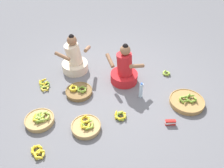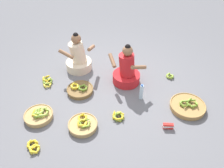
# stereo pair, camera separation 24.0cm
# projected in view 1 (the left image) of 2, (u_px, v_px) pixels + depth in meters

# --- Properties ---
(ground_plane) EXTENTS (10.00, 10.00, 0.00)m
(ground_plane) POSITION_uv_depth(u_px,v_px,m) (111.00, 91.00, 4.23)
(ground_plane) COLOR slate
(vendor_woman_front) EXTENTS (0.70, 0.55, 0.82)m
(vendor_woman_front) POSITION_uv_depth(u_px,v_px,m) (124.00, 70.00, 4.30)
(vendor_woman_front) COLOR red
(vendor_woman_front) RESTS_ON ground
(vendor_woman_behind) EXTENTS (0.67, 0.55, 0.82)m
(vendor_woman_behind) POSITION_uv_depth(u_px,v_px,m) (74.00, 60.00, 4.56)
(vendor_woman_behind) COLOR beige
(vendor_woman_behind) RESTS_ON ground
(banana_basket_back_left) EXTENTS (0.47, 0.47, 0.15)m
(banana_basket_back_left) POSITION_uv_depth(u_px,v_px,m) (86.00, 126.00, 3.54)
(banana_basket_back_left) COLOR tan
(banana_basket_back_left) RESTS_ON ground
(banana_basket_mid_left) EXTENTS (0.47, 0.47, 0.16)m
(banana_basket_mid_left) POSITION_uv_depth(u_px,v_px,m) (40.00, 120.00, 3.64)
(banana_basket_mid_left) COLOR tan
(banana_basket_mid_left) RESTS_ON ground
(banana_basket_near_vendor) EXTENTS (0.49, 0.49, 0.15)m
(banana_basket_near_vendor) POSITION_uv_depth(u_px,v_px,m) (79.00, 91.00, 4.16)
(banana_basket_near_vendor) COLOR brown
(banana_basket_near_vendor) RESTS_ON ground
(banana_basket_front_right) EXTENTS (0.60, 0.60, 0.16)m
(banana_basket_front_right) POSITION_uv_depth(u_px,v_px,m) (187.00, 101.00, 3.96)
(banana_basket_front_right) COLOR #A87F47
(banana_basket_front_right) RESTS_ON ground
(loose_bananas_back_center) EXTENTS (0.23, 0.27, 0.09)m
(loose_bananas_back_center) POSITION_uv_depth(u_px,v_px,m) (38.00, 152.00, 3.22)
(loose_bananas_back_center) COLOR gold
(loose_bananas_back_center) RESTS_ON ground
(loose_bananas_mid_right) EXTENTS (0.18, 0.19, 0.08)m
(loose_bananas_mid_right) POSITION_uv_depth(u_px,v_px,m) (166.00, 73.00, 4.60)
(loose_bananas_mid_right) COLOR #8CAD38
(loose_bananas_mid_right) RESTS_ON ground
(loose_bananas_back_right) EXTENTS (0.22, 0.23, 0.10)m
(loose_bananas_back_right) POSITION_uv_depth(u_px,v_px,m) (121.00, 116.00, 3.73)
(loose_bananas_back_right) COLOR gold
(loose_bananas_back_right) RESTS_ON ground
(loose_bananas_front_left) EXTENTS (0.24, 0.35, 0.09)m
(loose_bananas_front_left) POSITION_uv_depth(u_px,v_px,m) (44.00, 85.00, 4.33)
(loose_bananas_front_left) COLOR gold
(loose_bananas_front_left) RESTS_ON ground
(water_bottle) EXTENTS (0.07, 0.07, 0.31)m
(water_bottle) POSITION_uv_depth(u_px,v_px,m) (141.00, 90.00, 4.03)
(water_bottle) COLOR silver
(water_bottle) RESTS_ON ground
(packet_carton_stack) EXTENTS (0.16, 0.06, 0.09)m
(packet_carton_stack) POSITION_uv_depth(u_px,v_px,m) (170.00, 122.00, 3.61)
(packet_carton_stack) COLOR red
(packet_carton_stack) RESTS_ON ground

